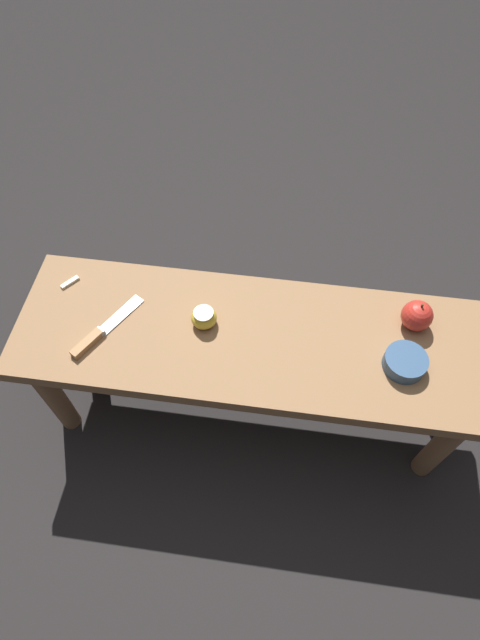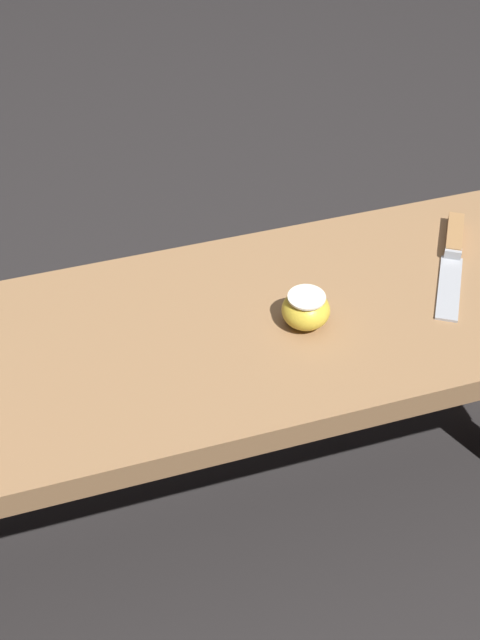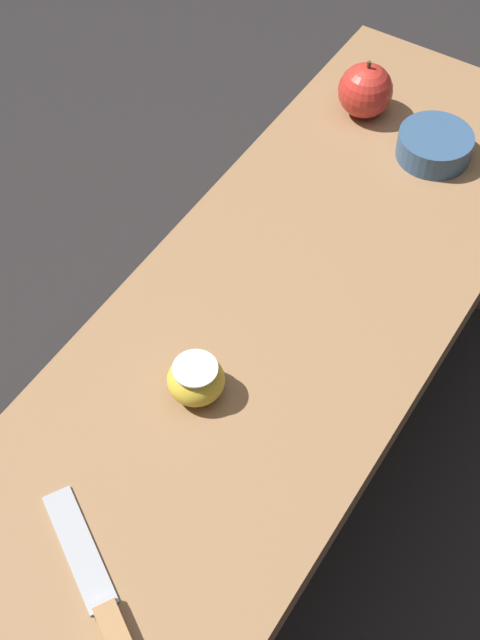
% 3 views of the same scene
% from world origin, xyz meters
% --- Properties ---
extents(ground_plane, '(8.00, 8.00, 0.00)m').
position_xyz_m(ground_plane, '(0.00, 0.00, 0.00)').
color(ground_plane, black).
extents(wooden_bench, '(1.25, 0.40, 0.44)m').
position_xyz_m(wooden_bench, '(0.00, 0.00, 0.37)').
color(wooden_bench, olive).
rests_on(wooden_bench, ground_plane).
extents(knife, '(0.15, 0.22, 0.02)m').
position_xyz_m(knife, '(-0.39, -0.06, 0.45)').
color(knife, '#9EA0A5').
rests_on(knife, wooden_bench).
extents(apple_cut, '(0.07, 0.07, 0.05)m').
position_xyz_m(apple_cut, '(-0.12, 0.02, 0.47)').
color(apple_cut, gold).
rests_on(apple_cut, wooden_bench).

